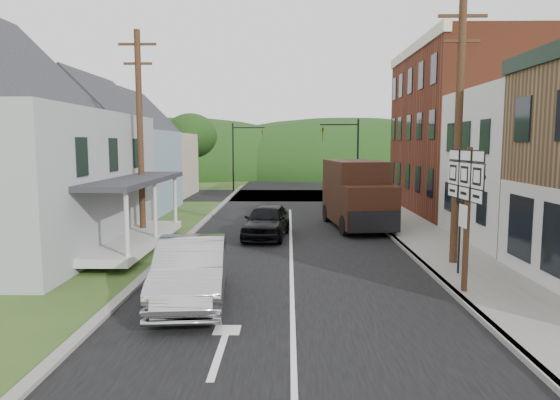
{
  "coord_description": "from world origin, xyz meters",
  "views": [
    {
      "loc": [
        -0.11,
        -13.51,
        4.26
      ],
      "look_at": [
        -0.41,
        4.44,
        2.2
      ],
      "focal_mm": 32.0,
      "sensor_mm": 36.0,
      "label": 1
    }
  ],
  "objects_px": {
    "silver_sedan": "(191,271)",
    "dark_sedan": "(267,221)",
    "warning_sign": "(459,216)",
    "route_sign_cluster": "(466,199)",
    "delivery_van": "(357,194)"
  },
  "relations": [
    {
      "from": "silver_sedan",
      "to": "dark_sedan",
      "type": "height_order",
      "value": "silver_sedan"
    },
    {
      "from": "dark_sedan",
      "to": "warning_sign",
      "type": "xyz_separation_m",
      "value": [
        6.34,
        -6.65,
        1.23
      ]
    },
    {
      "from": "silver_sedan",
      "to": "route_sign_cluster",
      "type": "height_order",
      "value": "route_sign_cluster"
    },
    {
      "from": "dark_sedan",
      "to": "delivery_van",
      "type": "bearing_deg",
      "value": 37.51
    },
    {
      "from": "delivery_van",
      "to": "warning_sign",
      "type": "distance_m",
      "value": 9.51
    },
    {
      "from": "warning_sign",
      "to": "delivery_van",
      "type": "bearing_deg",
      "value": 103.17
    },
    {
      "from": "route_sign_cluster",
      "to": "dark_sedan",
      "type": "bearing_deg",
      "value": 121.11
    },
    {
      "from": "delivery_van",
      "to": "warning_sign",
      "type": "height_order",
      "value": "delivery_van"
    },
    {
      "from": "route_sign_cluster",
      "to": "warning_sign",
      "type": "bearing_deg",
      "value": 72.05
    },
    {
      "from": "silver_sedan",
      "to": "warning_sign",
      "type": "distance_m",
      "value": 8.43
    },
    {
      "from": "route_sign_cluster",
      "to": "warning_sign",
      "type": "height_order",
      "value": "route_sign_cluster"
    },
    {
      "from": "silver_sedan",
      "to": "warning_sign",
      "type": "relative_size",
      "value": 1.76
    },
    {
      "from": "dark_sedan",
      "to": "warning_sign",
      "type": "relative_size",
      "value": 1.55
    },
    {
      "from": "delivery_van",
      "to": "route_sign_cluster",
      "type": "xyz_separation_m",
      "value": [
        1.41,
        -11.22,
        1.04
      ]
    },
    {
      "from": "warning_sign",
      "to": "route_sign_cluster",
      "type": "bearing_deg",
      "value": -103.28
    }
  ]
}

